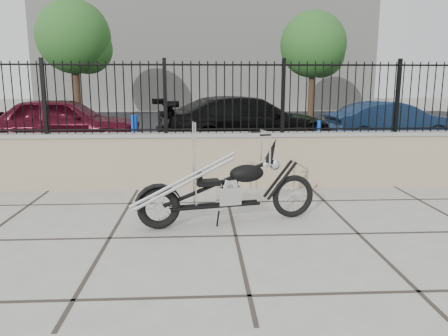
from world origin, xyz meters
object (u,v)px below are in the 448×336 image
car_black (247,122)px  car_red (65,123)px  car_blue (392,123)px  chopper_motorcycle (225,173)px

car_black → car_red: bearing=69.8°
car_blue → chopper_motorcycle: bearing=139.3°
car_red → car_blue: car_red is taller
chopper_motorcycle → car_black: (0.98, 6.57, 0.04)m
chopper_motorcycle → car_blue: size_ratio=0.59×
car_black → car_blue: 4.43m
car_red → car_blue: 9.43m
car_red → chopper_motorcycle: bearing=-150.4°
chopper_motorcycle → car_red: (-4.07, 6.82, 0.04)m
car_red → car_black: 5.05m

